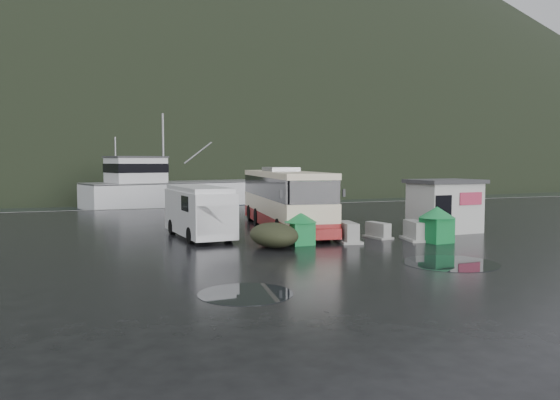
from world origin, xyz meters
name	(u,v)px	position (x,y,z in m)	size (l,w,h in m)	color
ground	(267,243)	(0.00, 0.00, 0.00)	(160.00, 160.00, 0.00)	black
harbor_water	(111,177)	(0.00, 110.00, 0.00)	(300.00, 180.00, 0.02)	black
quay_edge	(183,208)	(0.00, 20.00, 0.00)	(160.00, 0.60, 1.50)	#999993
headland	(114,169)	(10.00, 250.00, 0.00)	(780.00, 540.00, 570.00)	black
coach_bus	(284,229)	(2.60, 4.64, 0.00)	(2.94, 11.66, 3.30)	beige
white_van	(199,237)	(-2.41, 2.84, 0.00)	(2.01, 5.83, 2.44)	silver
waste_bin_left	(300,245)	(1.21, -0.88, 0.00)	(1.02, 1.02, 1.42)	#16803B
waste_bin_right	(436,242)	(7.11, -2.42, 0.00)	(1.14, 1.14, 1.60)	#16803B
dome_tent	(274,247)	(-0.11, -1.15, 0.00)	(1.87, 2.61, 1.03)	#292D1B
ticket_kiosk	(444,232)	(9.67, 0.42, 0.00)	(3.42, 2.59, 2.67)	beige
jersey_barrier_a	(348,242)	(3.48, -0.94, 0.00)	(0.89, 1.78, 0.89)	#999993
jersey_barrier_b	(378,238)	(5.41, -0.28, 0.00)	(0.73, 1.46, 0.73)	#999993
jersey_barrier_c	(415,240)	(6.61, -1.51, 0.00)	(0.88, 1.76, 0.88)	#999993
fishing_trawler	(190,199)	(2.38, 28.97, 0.00)	(23.08, 5.08, 9.23)	silver
puddles	(386,273)	(1.45, -7.40, 0.01)	(11.03, 4.70, 0.01)	black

